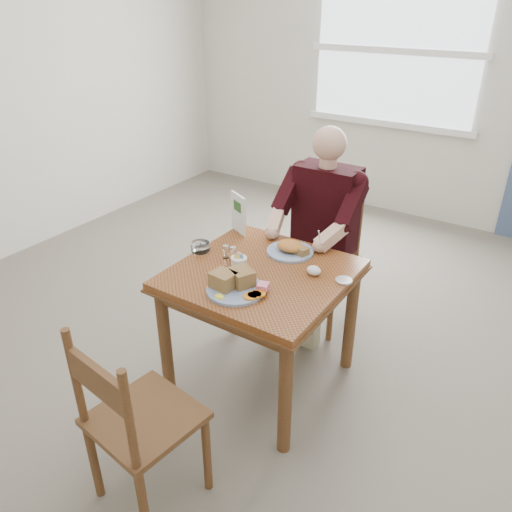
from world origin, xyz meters
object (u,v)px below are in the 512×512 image
Objects in this scene: chair_near at (136,422)px; diner at (321,217)px; near_plate at (235,284)px; far_plate at (291,249)px; chair_far at (324,257)px; table at (261,288)px.

diner is at bearing 89.97° from chair_near.
diner is 0.94m from near_plate.
chair_near is 2.68× the size of near_plate.
diner is 4.04× the size of far_plate.
chair_far reaches higher than far_plate.
near_plate reaches higher than table.
chair_near is at bearing -90.03° from chair_far.
table is 0.73m from diner.
diner is 0.44m from far_plate.
near_plate is 0.51m from far_plate.
chair_far and chair_near have the same top height.
table is 0.66× the size of diner.
chair_far is 2.77× the size of far_plate.
chair_near is at bearing -89.61° from near_plate.
chair_far is 2.68× the size of near_plate.
near_plate is at bearing 90.39° from chair_near.
near_plate is at bearing -91.41° from table.
far_plate is (0.03, -0.52, 0.30)m from chair_far.
near_plate is at bearing -90.32° from chair_far.
far_plate is at bearing 88.65° from chair_near.
chair_near is (-0.00, -1.78, 0.00)m from chair_far.
chair_far is at bearing 90.01° from diner.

